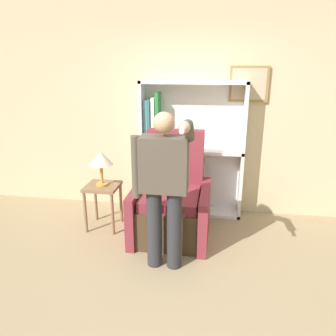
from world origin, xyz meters
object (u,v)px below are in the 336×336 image
Objects in this scene: armchair at (172,205)px; side_table at (103,193)px; person_standing at (164,183)px; table_lamp at (101,159)px; bookcase at (181,150)px.

armchair reaches higher than side_table.
person_standing is 1.14m from table_lamp.
side_table is at bearing -145.27° from bookcase.
person_standing is 2.80× the size of side_table.
bookcase is at bearing 34.73° from side_table.
table_lamp is at bearing -90.00° from side_table.
side_table is (-0.89, 0.71, -0.45)m from person_standing.
armchair is 0.87m from side_table.
bookcase is 3.16× the size of side_table.
table_lamp is at bearing 141.22° from person_standing.
armchair is 2.17× the size of side_table.
armchair is (-0.03, -0.65, -0.50)m from bookcase.
armchair is 0.78× the size of person_standing.
table_lamp is (-0.90, -0.62, 0.01)m from bookcase.
armchair is at bearing -2.13° from side_table.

